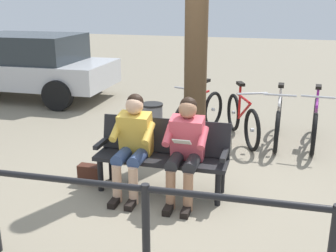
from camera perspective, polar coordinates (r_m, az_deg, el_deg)
The scene contains 13 objects.
ground_plane at distance 5.28m, azimuth 0.54°, elevation -8.25°, with size 40.00×40.00×0.00m, color gray.
bench at distance 5.01m, azimuth -0.73°, elevation -3.37°, with size 1.61×0.52×0.87m.
person_reading at distance 4.74m, azimuth 2.45°, elevation -2.62°, with size 0.50×0.77×1.20m.
person_companion at distance 4.91m, azimuth -4.87°, elevation -1.95°, with size 0.50×0.77×1.20m.
handbag at distance 5.41m, azimuth -10.67°, elevation -6.52°, with size 0.30×0.14×0.24m, color #3F1E14.
tree_trunk at distance 6.11m, azimuth 3.96°, elevation 14.73°, with size 0.34×0.34×4.01m, color #4C3823.
litter_bin at distance 6.31m, azimuth -2.21°, elevation -0.20°, with size 0.34×0.34×0.75m.
bicycle_red at distance 6.99m, azimuth 19.58°, elevation 0.38°, with size 0.48×1.68×0.94m.
bicycle_green at distance 6.94m, azimuth 14.95°, elevation 0.69°, with size 0.48×1.68×0.94m.
bicycle_blue at distance 6.92m, azimuth 10.19°, elevation 0.98°, with size 0.76×1.56×0.94m.
bicycle_black at distance 7.09m, azimuth 4.35°, elevation 1.60°, with size 0.63×1.62×0.94m.
railing_fence at distance 3.47m, azimuth -3.09°, elevation -11.96°, with size 2.98×0.20×0.85m.
parked_car at distance 10.27m, azimuth -19.14°, elevation 8.01°, with size 4.26×2.13×1.47m.
Camera 1 is at (-1.30, 4.58, 2.29)m, focal length 44.19 mm.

